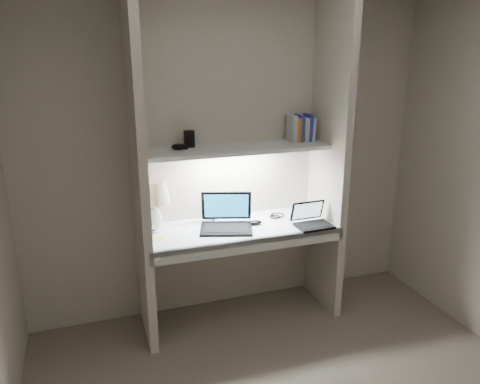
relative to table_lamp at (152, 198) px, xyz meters
name	(u,v)px	position (x,y,z in m)	size (l,w,h in m)	color
back_wall	(229,157)	(0.64, 0.17, 0.22)	(3.20, 0.01, 2.50)	beige
alcove_panel_left	(139,173)	(-0.09, -0.10, 0.22)	(0.06, 0.55, 2.50)	beige
alcove_panel_right	(329,158)	(1.37, -0.10, 0.22)	(0.06, 0.55, 2.50)	beige
desk	(240,229)	(0.64, -0.10, -0.28)	(1.40, 0.55, 0.04)	white
desk_apron	(252,245)	(0.64, -0.36, -0.31)	(1.46, 0.03, 0.10)	silver
shelf	(236,149)	(0.64, -0.01, 0.32)	(1.40, 0.36, 0.03)	silver
strip_light	(236,152)	(0.64, -0.01, 0.29)	(0.60, 0.04, 0.01)	white
table_lamp	(152,198)	(0.00, 0.00, 0.00)	(0.27, 0.27, 0.39)	white
laptop_main	(226,220)	(0.54, -0.08, -0.21)	(0.46, 0.43, 0.26)	black
laptop_netbook	(312,220)	(1.16, -0.26, -0.22)	(0.28, 0.25, 0.17)	black
speaker	(216,210)	(0.51, 0.12, -0.20)	(0.10, 0.07, 0.13)	silver
mouse	(256,223)	(0.76, -0.11, -0.25)	(0.10, 0.06, 0.04)	black
cable_coil	(277,215)	(1.00, 0.02, -0.26)	(0.11, 0.11, 0.01)	black
sticky_note	(157,239)	(0.00, -0.15, -0.26)	(0.06, 0.06, 0.00)	yellow
book_row	(301,129)	(1.19, 0.05, 0.43)	(0.20, 0.14, 0.21)	#BABABA
shelf_box	(189,139)	(0.31, 0.10, 0.39)	(0.07, 0.05, 0.12)	black
shelf_gadget	(178,147)	(0.22, 0.03, 0.35)	(0.10, 0.07, 0.04)	black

